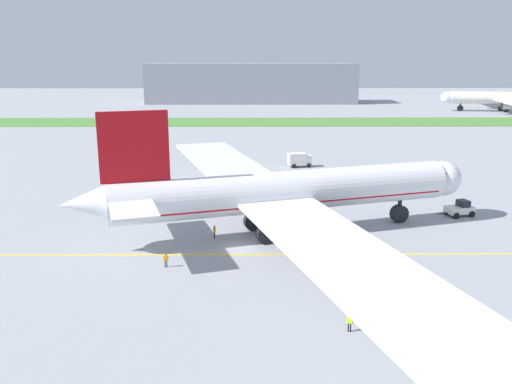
% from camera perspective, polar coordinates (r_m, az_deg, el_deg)
% --- Properties ---
extents(ground_plane, '(600.00, 600.00, 0.00)m').
position_cam_1_polar(ground_plane, '(66.03, -1.51, -5.88)').
color(ground_plane, '#9399A0').
rests_on(ground_plane, ground).
extents(apron_taxi_line, '(280.00, 0.36, 0.01)m').
position_cam_1_polar(apron_taxi_line, '(63.84, -1.55, -6.61)').
color(apron_taxi_line, yellow).
rests_on(apron_taxi_line, ground).
extents(grass_median_strip, '(320.00, 24.00, 0.10)m').
position_cam_1_polar(grass_median_strip, '(184.94, -0.88, 7.40)').
color(grass_median_strip, '#4C8438').
rests_on(grass_median_strip, ground).
extents(airliner_foreground, '(51.99, 84.52, 16.59)m').
position_cam_1_polar(airliner_foreground, '(69.05, 2.51, -0.06)').
color(airliner_foreground, white).
rests_on(airliner_foreground, ground).
extents(pushback_tug, '(5.71, 3.53, 2.29)m').
position_cam_1_polar(pushback_tug, '(83.67, 20.70, -1.66)').
color(pushback_tug, white).
rests_on(pushback_tug, ground).
extents(ground_crew_wingwalker_port, '(0.56, 0.25, 1.58)m').
position_cam_1_polar(ground_crew_wingwalker_port, '(60.70, -9.49, -6.99)').
color(ground_crew_wingwalker_port, black).
rests_on(ground_crew_wingwalker_port, ground).
extents(ground_crew_marshaller_front, '(0.53, 0.35, 1.58)m').
position_cam_1_polar(ground_crew_marshaller_front, '(47.65, 9.85, -13.28)').
color(ground_crew_marshaller_front, black).
rests_on(ground_crew_marshaller_front, ground).
extents(ground_crew_wingwalker_starboard, '(0.30, 0.61, 1.75)m').
position_cam_1_polar(ground_crew_wingwalker_starboard, '(68.97, -4.40, -4.08)').
color(ground_crew_wingwalker_starboard, black).
rests_on(ground_crew_wingwalker_starboard, ground).
extents(service_truck_baggage_loader, '(5.02, 3.12, 2.90)m').
position_cam_1_polar(service_truck_baggage_loader, '(111.90, 4.61, 3.43)').
color(service_truck_baggage_loader, white).
rests_on(service_truck_baggage_loader, ground).
extents(parked_airliner_far_centre, '(44.53, 70.40, 15.53)m').
position_cam_1_polar(parked_airliner_far_centre, '(238.40, 24.22, 9.01)').
color(parked_airliner_far_centre, white).
rests_on(parked_airliner_far_centre, ground).
extents(terminal_building, '(96.61, 20.00, 18.00)m').
position_cam_1_polar(terminal_building, '(256.42, -0.49, 11.40)').
color(terminal_building, gray).
rests_on(terminal_building, ground).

